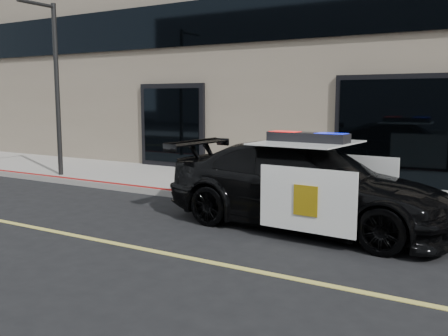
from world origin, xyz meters
The scene contains 5 objects.
ground centered at (0.00, 0.00, 0.00)m, with size 120.00×120.00×0.00m, color black.
sidewalk_n centered at (0.00, 5.25, 0.07)m, with size 60.00×3.50×0.15m, color gray.
police_car centered at (-1.76, 2.53, 0.76)m, with size 2.74×5.44×1.70m.
fire_hydrant centered at (-4.77, 4.20, 0.51)m, with size 0.34×0.48×0.76m.
street_light centered at (-9.69, 3.87, 2.74)m, with size 0.13×1.19×4.69m.
Camera 1 is at (1.45, -5.69, 2.28)m, focal length 40.00 mm.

